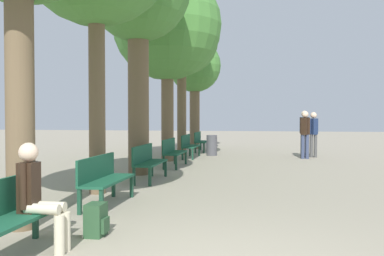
# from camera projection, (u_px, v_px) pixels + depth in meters

# --- Properties ---
(bench_row_0) EXTENTS (0.45, 1.61, 0.85)m
(bench_row_0) POSITION_uv_depth(u_px,v_px,m) (6.00, 213.00, 4.62)
(bench_row_0) COLOR #195138
(bench_row_0) RESTS_ON ground_plane
(bench_row_1) EXTENTS (0.45, 1.61, 0.85)m
(bench_row_1) POSITION_uv_depth(u_px,v_px,m) (103.00, 176.00, 7.41)
(bench_row_1) COLOR #195138
(bench_row_1) RESTS_ON ground_plane
(bench_row_2) EXTENTS (0.45, 1.61, 0.85)m
(bench_row_2) POSITION_uv_depth(u_px,v_px,m) (147.00, 160.00, 10.20)
(bench_row_2) COLOR #195138
(bench_row_2) RESTS_ON ground_plane
(bench_row_3) EXTENTS (0.45, 1.61, 0.85)m
(bench_row_3) POSITION_uv_depth(u_px,v_px,m) (173.00, 150.00, 12.99)
(bench_row_3) COLOR #195138
(bench_row_3) RESTS_ON ground_plane
(bench_row_4) EXTENTS (0.45, 1.61, 0.85)m
(bench_row_4) POSITION_uv_depth(u_px,v_px,m) (189.00, 144.00, 15.77)
(bench_row_4) COLOR #195138
(bench_row_4) RESTS_ON ground_plane
(bench_row_5) EXTENTS (0.45, 1.61, 0.85)m
(bench_row_5) POSITION_uv_depth(u_px,v_px,m) (200.00, 140.00, 18.56)
(bench_row_5) COLOR #195138
(bench_row_5) RESTS_ON ground_plane
(tree_row_3) EXTENTS (3.71, 3.71, 6.49)m
(tree_row_3) POSITION_uv_depth(u_px,v_px,m) (167.00, 27.00, 14.57)
(tree_row_3) COLOR brown
(tree_row_3) RESTS_ON ground_plane
(tree_row_4) EXTENTS (2.98, 2.98, 6.14)m
(tree_row_4) POSITION_uv_depth(u_px,v_px,m) (182.00, 40.00, 17.08)
(tree_row_4) COLOR brown
(tree_row_4) RESTS_ON ground_plane
(tree_row_5) EXTENTS (2.49, 2.49, 5.18)m
(tree_row_5) POSITION_uv_depth(u_px,v_px,m) (195.00, 68.00, 20.27)
(tree_row_5) COLOR brown
(tree_row_5) RESTS_ON ground_plane
(person_seated) EXTENTS (0.57, 0.33, 1.25)m
(person_seated) POSITION_uv_depth(u_px,v_px,m) (38.00, 194.00, 4.85)
(person_seated) COLOR beige
(person_seated) RESTS_ON ground_plane
(backpack) EXTENTS (0.26, 0.30, 0.42)m
(backpack) POSITION_uv_depth(u_px,v_px,m) (96.00, 220.00, 5.50)
(backpack) COLOR #284C2D
(backpack) RESTS_ON ground_plane
(pedestrian_near) EXTENTS (0.34, 0.30, 1.69)m
(pedestrian_near) POSITION_uv_depth(u_px,v_px,m) (313.00, 131.00, 15.97)
(pedestrian_near) COLOR #4C4C4C
(pedestrian_near) RESTS_ON ground_plane
(pedestrian_mid) EXTENTS (0.35, 0.31, 1.75)m
(pedestrian_mid) POSITION_uv_depth(u_px,v_px,m) (304.00, 131.00, 15.92)
(pedestrian_mid) COLOR #4C4C4C
(pedestrian_mid) RESTS_ON ground_plane
(pedestrian_far) EXTENTS (0.35, 0.31, 1.73)m
(pedestrian_far) POSITION_uv_depth(u_px,v_px,m) (305.00, 131.00, 15.42)
(pedestrian_far) COLOR #384260
(pedestrian_far) RESTS_ON ground_plane
(trash_bin) EXTENTS (0.42, 0.42, 0.80)m
(trash_bin) POSITION_uv_depth(u_px,v_px,m) (212.00, 145.00, 16.72)
(trash_bin) COLOR #4C4C51
(trash_bin) RESTS_ON ground_plane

